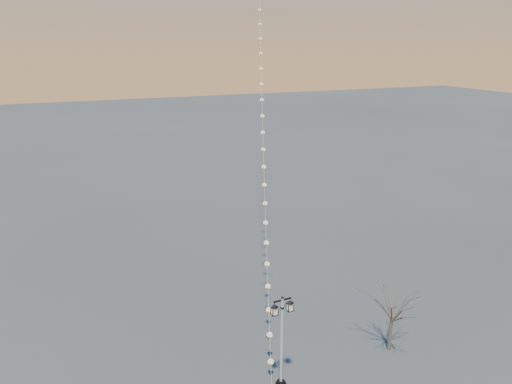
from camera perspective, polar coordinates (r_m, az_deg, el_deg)
street_lamp at (r=27.50m, az=3.02°, el=-16.69°), size 1.43×0.62×5.62m
bare_tree at (r=31.57m, az=15.71°, el=-12.86°), size 2.57×2.57×4.26m
kite_train at (r=45.21m, az=0.61°, el=18.65°), size 17.79×43.40×39.30m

